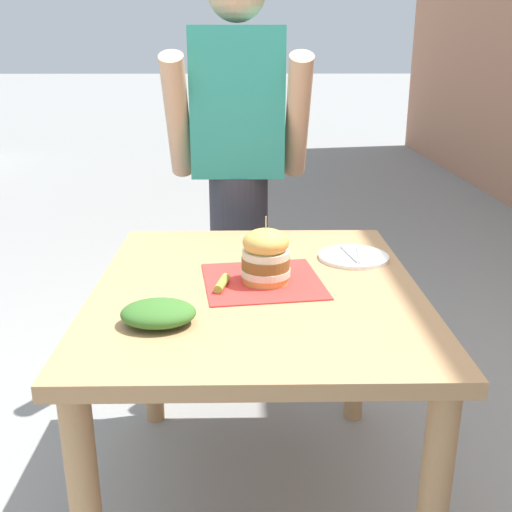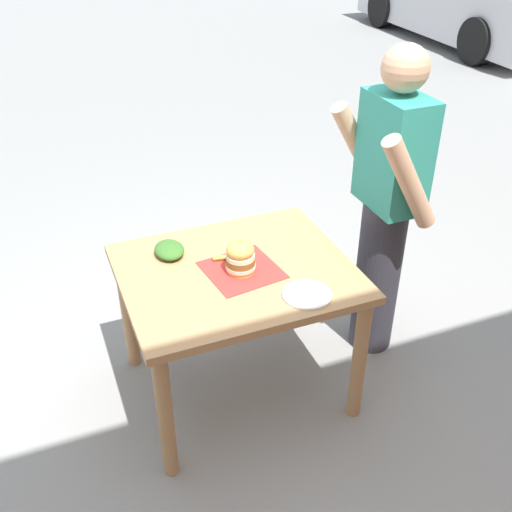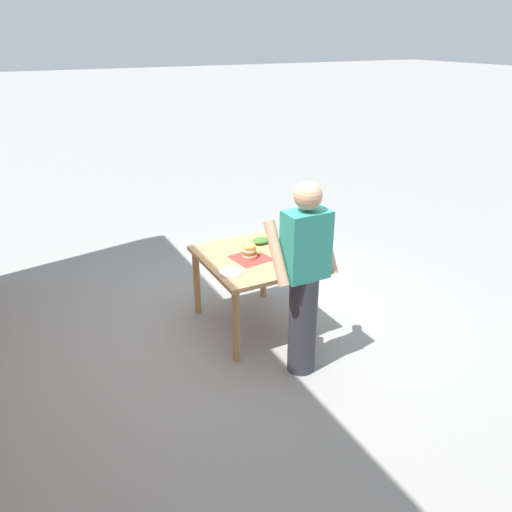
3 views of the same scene
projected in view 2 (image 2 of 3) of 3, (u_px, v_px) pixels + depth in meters
ground_plane at (239, 386)px, 3.20m from camera, size 80.00×80.00×0.00m
patio_table at (237, 290)px, 2.86m from camera, size 0.90×1.07×0.75m
serving_paper at (242, 270)px, 2.78m from camera, size 0.37×0.37×0.00m
sandwich at (240, 257)px, 2.73m from camera, size 0.14×0.14×0.19m
pickle_spear at (223, 258)px, 2.85m from camera, size 0.04×0.10×0.02m
side_plate_with_forks at (307, 295)px, 2.61m from camera, size 0.22×0.22×0.02m
side_salad at (169, 250)px, 2.88m from camera, size 0.18×0.14×0.06m
diner_across_table at (386, 207)px, 3.03m from camera, size 0.55×0.35×1.69m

